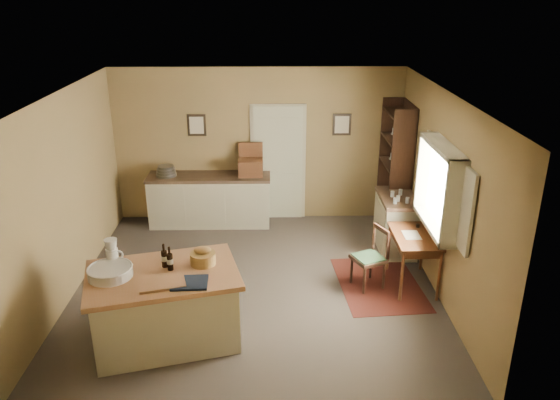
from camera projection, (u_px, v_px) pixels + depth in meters
The scene contains 16 objects.
ground at pixel (256, 286), 7.70m from camera, with size 5.00×5.00×0.00m, color brown.
wall_back at pixel (258, 145), 9.53m from camera, with size 5.00×0.10×2.70m, color olive.
wall_front at pixel (246, 298), 4.88m from camera, with size 5.00×0.10×2.70m, color olive.
wall_left at pixel (64, 198), 7.17m from camera, with size 0.10×5.00×2.70m, color olive.
wall_right at pixel (442, 196), 7.24m from camera, with size 0.10×5.00×2.70m, color olive.
ceiling at pixel (252, 95), 6.71m from camera, with size 5.00×5.00×0.00m, color silver.
door at pixel (278, 162), 9.61m from camera, with size 0.97×0.06×2.11m, color beige.
framed_prints at pixel (269, 125), 9.38m from camera, with size 2.82×0.02×0.38m.
window at pixel (442, 187), 6.98m from camera, with size 0.25×1.99×1.12m.
work_island at pixel (164, 305), 6.37m from camera, with size 1.93×1.50×1.20m.
sideboard at pixel (210, 198), 9.56m from camera, with size 2.12×0.60×1.18m.
rug at pixel (379, 284), 7.75m from camera, with size 1.10×1.60×0.01m, color #551814.
writing_desk at pixel (415, 241), 7.51m from camera, with size 0.58×0.95×0.82m.
desk_chair at pixel (368, 259), 7.55m from camera, with size 0.40×0.40×0.86m, color black, non-canonical shape.
right_cabinet at pixel (396, 223), 8.63m from camera, with size 0.55×0.99×0.99m.
shelving_unit at pixel (398, 168), 9.16m from camera, with size 0.37×0.99×2.20m.
Camera 1 is at (0.23, -6.72, 3.96)m, focal length 35.00 mm.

